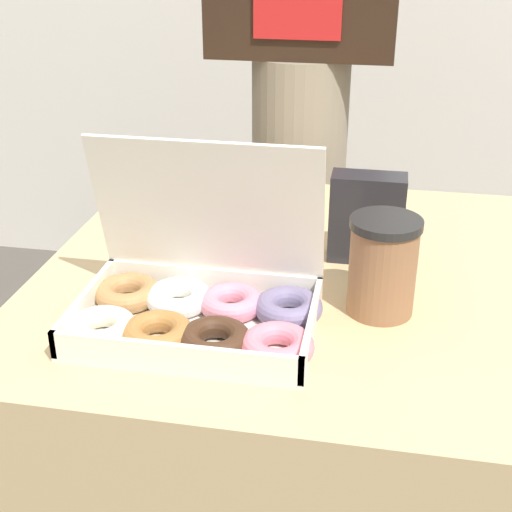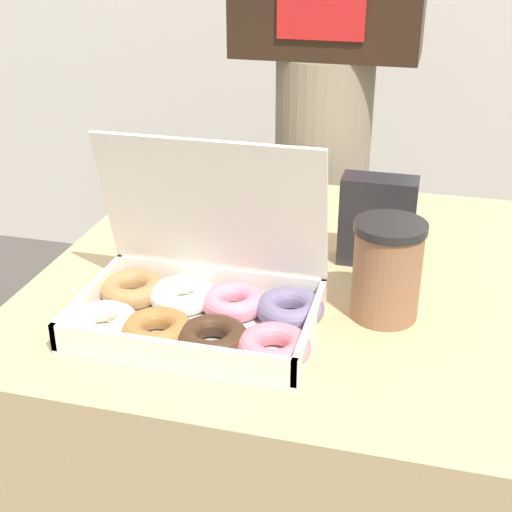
# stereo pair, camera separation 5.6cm
# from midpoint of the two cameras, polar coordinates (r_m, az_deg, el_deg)

# --- Properties ---
(table) EXTENTS (0.83, 0.81, 0.75)m
(table) POSITION_cam_midpoint_polar(r_m,az_deg,el_deg) (1.36, 5.07, -15.46)
(table) COLOR tan
(table) RESTS_ON ground_plane
(donut_box) EXTENTS (0.36, 0.23, 0.25)m
(donut_box) POSITION_cam_midpoint_polar(r_m,az_deg,el_deg) (0.98, -2.96, -3.83)
(donut_box) COLOR white
(donut_box) RESTS_ON table
(coffee_cup) EXTENTS (0.10, 0.10, 0.14)m
(coffee_cup) POSITION_cam_midpoint_polar(r_m,az_deg,el_deg) (1.01, 12.01, -1.11)
(coffee_cup) COLOR #8C6042
(coffee_cup) RESTS_ON table
(napkin_holder) EXTENTS (0.12, 0.05, 0.15)m
(napkin_holder) POSITION_cam_midpoint_polar(r_m,az_deg,el_deg) (1.16, 11.05, 2.75)
(napkin_holder) COLOR #232328
(napkin_holder) RESTS_ON table
(person_customer) EXTENTS (0.41, 0.23, 1.80)m
(person_customer) POSITION_cam_midpoint_polar(r_m,az_deg,el_deg) (1.66, 6.68, 15.93)
(person_customer) COLOR gray
(person_customer) RESTS_ON ground_plane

